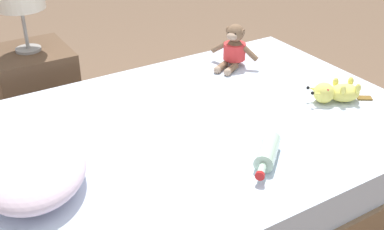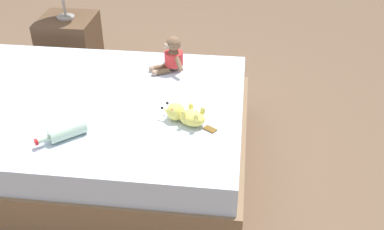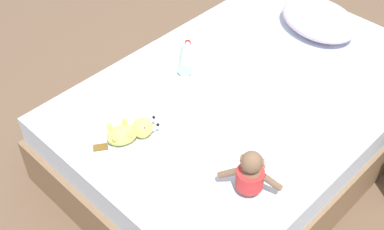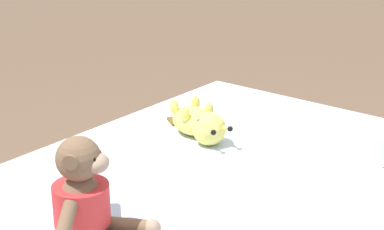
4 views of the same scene
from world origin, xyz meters
name	(u,v)px [view 2 (image 2 of 4)]	position (x,y,z in m)	size (l,w,h in m)	color
ground_plane	(83,159)	(0.00, 0.00, 0.00)	(16.00, 16.00, 0.00)	brown
bed	(78,130)	(0.00, 0.00, 0.23)	(1.41, 2.08, 0.46)	#846647
plush_monkey	(172,57)	(0.43, -0.53, 0.56)	(0.27, 0.25, 0.24)	brown
plush_yellow_creature	(185,115)	(-0.17, -0.70, 0.51)	(0.19, 0.32, 0.10)	#EAE066
glass_bottle	(66,132)	(-0.38, -0.10, 0.50)	(0.22, 0.24, 0.08)	#B2D1B7
nightstand	(71,49)	(1.06, 0.41, 0.27)	(0.42, 0.42, 0.53)	brown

